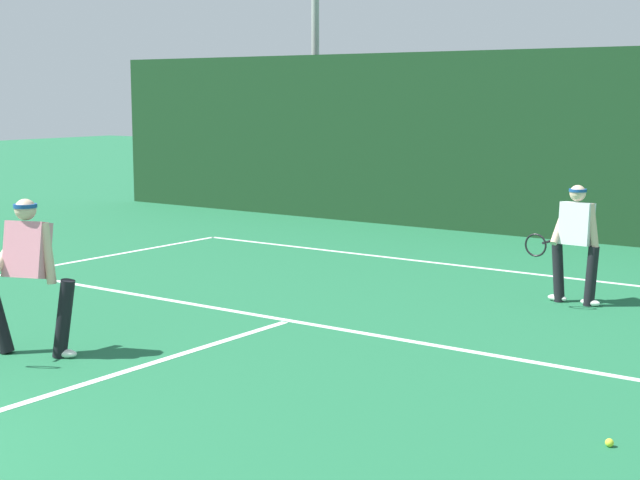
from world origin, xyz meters
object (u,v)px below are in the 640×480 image
at_px(tennis_ball, 609,443).
at_px(light_pole, 315,4).
at_px(player_far, 575,239).
at_px(player_near, 27,270).

distance_m(tennis_ball, light_pole, 16.77).
xyz_separation_m(player_far, light_pole, (-9.04, 6.84, 3.88)).
xyz_separation_m(tennis_ball, light_pole, (-11.18, 11.59, 4.68)).
bearing_deg(player_near, player_far, -143.41).
bearing_deg(player_far, tennis_ball, 116.75).
bearing_deg(tennis_ball, player_near, -171.11).
bearing_deg(tennis_ball, player_far, 114.26).
xyz_separation_m(player_near, tennis_ball, (5.76, 0.90, -0.86)).
relative_size(tennis_ball, light_pole, 0.01).
distance_m(player_near, player_far, 6.71).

